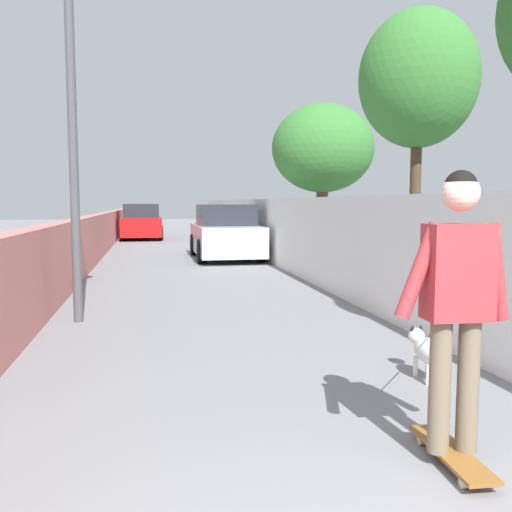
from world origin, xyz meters
TOP-DOWN VIEW (x-y plane):
  - ground_plane at (14.00, 0.00)m, footprint 80.00×80.00m
  - wall_left at (12.00, 2.38)m, footprint 48.00×0.30m
  - fence_right at (12.00, -2.38)m, footprint 48.00×0.30m
  - tree_right_near at (7.50, -3.63)m, footprint 2.00×2.00m
  - tree_right_far at (13.00, -3.72)m, footprint 2.73×2.73m
  - lamp_post at (6.21, 1.83)m, footprint 0.36×0.36m
  - skateboard at (1.58, -0.90)m, footprint 0.81×0.25m
  - person_skateboarder at (1.58, -0.90)m, footprint 0.24×0.71m
  - dog at (3.11, -1.55)m, footprint 1.85×0.78m
  - car_near at (14.18, -1.23)m, footprint 3.92×1.80m
  - car_far at (23.48, 1.23)m, footprint 3.89×1.80m

SIDE VIEW (x-z plane):
  - ground_plane at x=14.00m, z-range 0.00..0.00m
  - skateboard at x=1.58m, z-range 0.03..0.11m
  - dog at x=3.11m, z-range -0.25..0.80m
  - wall_left at x=12.00m, z-range 0.00..1.25m
  - car_far at x=23.48m, z-range -0.06..1.48m
  - car_near at x=14.18m, z-range -0.06..1.48m
  - fence_right at x=12.00m, z-range 0.00..1.69m
  - person_skateboarder at x=1.58m, z-range 0.23..1.92m
  - tree_right_far at x=13.00m, z-range 0.91..5.13m
  - lamp_post at x=6.21m, z-range 0.84..5.63m
  - tree_right_near at x=7.50m, z-range 1.23..6.06m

